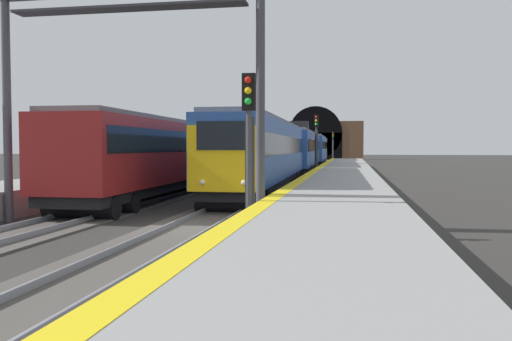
{
  "coord_description": "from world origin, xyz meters",
  "views": [
    {
      "loc": [
        -15.88,
        -4.75,
        2.55
      ],
      "look_at": [
        7.99,
        -0.49,
        1.47
      ],
      "focal_mm": 37.29,
      "sensor_mm": 36.0,
      "label": 1
    }
  ],
  "objects_px": {
    "railway_signal_mid": "(316,139)",
    "railway_signal_far": "(333,144)",
    "train_adjacent_platform": "(240,151)",
    "overhead_signal_gantry": "(127,44)",
    "railway_signal_near": "(249,137)",
    "train_main_approaching": "(299,150)"
  },
  "relations": [
    {
      "from": "railway_signal_far",
      "to": "railway_signal_near",
      "type": "bearing_deg",
      "value": 0.0
    },
    {
      "from": "train_main_approaching",
      "to": "railway_signal_mid",
      "type": "xyz_separation_m",
      "value": [
        -4.83,
        -1.9,
        0.88
      ]
    },
    {
      "from": "train_adjacent_platform",
      "to": "railway_signal_far",
      "type": "relative_size",
      "value": 11.77
    },
    {
      "from": "train_adjacent_platform",
      "to": "railway_signal_far",
      "type": "xyz_separation_m",
      "value": [
        42.18,
        -6.6,
        0.78
      ]
    },
    {
      "from": "railway_signal_mid",
      "to": "railway_signal_near",
      "type": "bearing_deg",
      "value": 0.0
    },
    {
      "from": "train_main_approaching",
      "to": "overhead_signal_gantry",
      "type": "distance_m",
      "value": 33.62
    },
    {
      "from": "railway_signal_near",
      "to": "overhead_signal_gantry",
      "type": "bearing_deg",
      "value": -108.24
    },
    {
      "from": "train_main_approaching",
      "to": "railway_signal_far",
      "type": "distance_m",
      "value": 37.56
    },
    {
      "from": "railway_signal_near",
      "to": "railway_signal_far",
      "type": "bearing_deg",
      "value": -180.0
    },
    {
      "from": "train_adjacent_platform",
      "to": "train_main_approaching",
      "type": "bearing_deg",
      "value": -46.22
    },
    {
      "from": "train_adjacent_platform",
      "to": "railway_signal_near",
      "type": "relative_size",
      "value": 12.64
    },
    {
      "from": "railway_signal_far",
      "to": "railway_signal_mid",
      "type": "bearing_deg",
      "value": 0.0
    },
    {
      "from": "train_adjacent_platform",
      "to": "railway_signal_far",
      "type": "distance_m",
      "value": 42.7
    },
    {
      "from": "railway_signal_far",
      "to": "overhead_signal_gantry",
      "type": "relative_size",
      "value": 0.55
    },
    {
      "from": "railway_signal_mid",
      "to": "railway_signal_far",
      "type": "xyz_separation_m",
      "value": [
        42.34,
        -0.0,
        -0.15
      ]
    },
    {
      "from": "train_adjacent_platform",
      "to": "overhead_signal_gantry",
      "type": "height_order",
      "value": "overhead_signal_gantry"
    },
    {
      "from": "train_adjacent_platform",
      "to": "railway_signal_near",
      "type": "bearing_deg",
      "value": -168.69
    },
    {
      "from": "railway_signal_mid",
      "to": "train_main_approaching",
      "type": "bearing_deg",
      "value": -158.51
    },
    {
      "from": "train_main_approaching",
      "to": "train_adjacent_platform",
      "type": "distance_m",
      "value": 6.63
    },
    {
      "from": "overhead_signal_gantry",
      "to": "train_adjacent_platform",
      "type": "bearing_deg",
      "value": 4.68
    },
    {
      "from": "railway_signal_near",
      "to": "overhead_signal_gantry",
      "type": "distance_m",
      "value": 5.41
    },
    {
      "from": "train_adjacent_platform",
      "to": "overhead_signal_gantry",
      "type": "relative_size",
      "value": 6.52
    }
  ]
}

